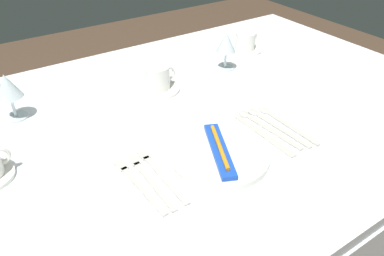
# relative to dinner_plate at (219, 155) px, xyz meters

# --- Properties ---
(dining_table) EXTENTS (1.80, 1.11, 0.74)m
(dining_table) POSITION_rel_dinner_plate_xyz_m (0.01, 0.21, -0.09)
(dining_table) COLOR white
(dining_table) RESTS_ON ground
(dinner_plate) EXTENTS (0.24, 0.24, 0.02)m
(dinner_plate) POSITION_rel_dinner_plate_xyz_m (0.00, 0.00, 0.00)
(dinner_plate) COLOR white
(dinner_plate) RESTS_ON dining_table
(toothbrush_package) EXTENTS (0.12, 0.21, 0.02)m
(toothbrush_package) POSITION_rel_dinner_plate_xyz_m (-0.00, 0.00, 0.02)
(toothbrush_package) COLOR blue
(toothbrush_package) RESTS_ON dinner_plate
(fork_outer) EXTENTS (0.02, 0.22, 0.00)m
(fork_outer) POSITION_rel_dinner_plate_xyz_m (-0.15, 0.03, -0.01)
(fork_outer) COLOR beige
(fork_outer) RESTS_ON dining_table
(fork_inner) EXTENTS (0.02, 0.22, 0.00)m
(fork_inner) POSITION_rel_dinner_plate_xyz_m (-0.18, 0.03, -0.01)
(fork_inner) COLOR beige
(fork_inner) RESTS_ON dining_table
(fork_salad) EXTENTS (0.03, 0.21, 0.00)m
(fork_salad) POSITION_rel_dinner_plate_xyz_m (-0.21, 0.03, -0.01)
(fork_salad) COLOR beige
(fork_salad) RESTS_ON dining_table
(dinner_knife) EXTENTS (0.02, 0.23, 0.00)m
(dinner_knife) POSITION_rel_dinner_plate_xyz_m (0.15, 0.01, -0.01)
(dinner_knife) COLOR beige
(dinner_knife) RESTS_ON dining_table
(spoon_soup) EXTENTS (0.03, 0.23, 0.01)m
(spoon_soup) POSITION_rel_dinner_plate_xyz_m (0.18, 0.05, -0.01)
(spoon_soup) COLOR beige
(spoon_soup) RESTS_ON dining_table
(spoon_dessert) EXTENTS (0.03, 0.23, 0.01)m
(spoon_dessert) POSITION_rel_dinner_plate_xyz_m (0.21, 0.04, -0.01)
(spoon_dessert) COLOR beige
(spoon_dessert) RESTS_ON dining_table
(spoon_tea) EXTENTS (0.03, 0.22, 0.01)m
(spoon_tea) POSITION_rel_dinner_plate_xyz_m (0.24, 0.04, -0.01)
(spoon_tea) COLOR beige
(spoon_tea) RESTS_ON dining_table
(saucer_right) EXTENTS (0.14, 0.14, 0.01)m
(saucer_right) POSITION_rel_dinner_plate_xyz_m (0.04, 0.38, -0.00)
(saucer_right) COLOR white
(saucer_right) RESTS_ON dining_table
(coffee_cup_right) EXTENTS (0.10, 0.08, 0.07)m
(coffee_cup_right) POSITION_rel_dinner_plate_xyz_m (0.05, 0.38, 0.04)
(coffee_cup_right) COLOR white
(coffee_cup_right) RESTS_ON saucer_right
(saucer_far) EXTENTS (0.13, 0.13, 0.01)m
(saucer_far) POSITION_rel_dinner_plate_xyz_m (0.48, 0.48, -0.00)
(saucer_far) COLOR white
(saucer_far) RESTS_ON dining_table
(coffee_cup_far) EXTENTS (0.10, 0.08, 0.06)m
(coffee_cup_far) POSITION_rel_dinner_plate_xyz_m (0.48, 0.48, 0.03)
(coffee_cup_far) COLOR white
(coffee_cup_far) RESTS_ON saucer_far
(wine_glass_centre) EXTENTS (0.07, 0.07, 0.13)m
(wine_glass_centre) POSITION_rel_dinner_plate_xyz_m (0.32, 0.39, 0.08)
(wine_glass_centre) COLOR silver
(wine_glass_centre) RESTS_ON dining_table
(wine_glass_left) EXTENTS (0.07, 0.07, 0.14)m
(wine_glass_left) POSITION_rel_dinner_plate_xyz_m (-0.37, 0.46, 0.09)
(wine_glass_left) COLOR silver
(wine_glass_left) RESTS_ON dining_table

